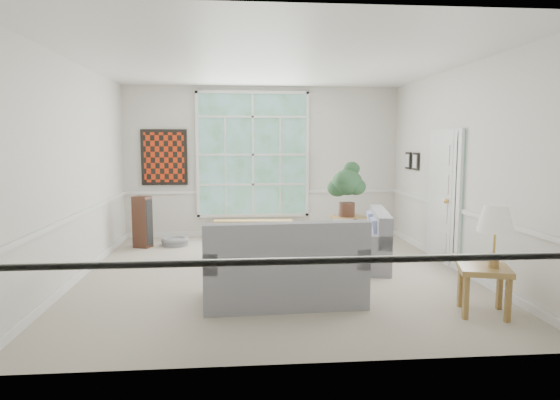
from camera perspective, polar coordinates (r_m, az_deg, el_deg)
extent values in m
cube|color=#ABA08F|center=(7.35, -0.64, -8.39)|extent=(5.50, 6.00, 0.01)
cube|color=white|center=(7.18, -0.68, 15.45)|extent=(5.50, 6.00, 0.02)
cube|color=silver|center=(10.10, -1.99, 4.37)|extent=(5.50, 0.02, 3.00)
cube|color=silver|center=(4.13, 2.57, 1.07)|extent=(5.50, 0.02, 3.00)
cube|color=silver|center=(7.42, -22.38, 3.05)|extent=(0.02, 6.00, 3.00)
cube|color=silver|center=(7.82, 19.91, 3.31)|extent=(0.02, 6.00, 3.00)
cube|color=white|center=(10.04, -3.12, 5.20)|extent=(2.30, 0.08, 2.40)
cube|color=white|center=(8.38, 17.81, 0.50)|extent=(0.08, 0.90, 2.10)
cube|color=white|center=(7.80, 19.63, 0.73)|extent=(0.08, 0.26, 1.90)
cube|color=maroon|center=(10.13, -13.10, 4.77)|extent=(0.90, 0.06, 1.10)
cube|color=black|center=(9.41, 15.20, 4.28)|extent=(0.04, 0.26, 0.32)
cube|color=black|center=(9.79, 14.39, 4.38)|extent=(0.04, 0.26, 0.32)
cube|color=gray|center=(7.86, 9.10, -4.26)|extent=(1.09, 1.69, 0.85)
cube|color=gray|center=(5.99, 0.28, -6.81)|extent=(1.91, 1.05, 1.01)
cube|color=olive|center=(7.72, -2.16, -5.93)|extent=(1.25, 0.78, 0.44)
imported|color=#96969B|center=(7.71, -2.77, -3.97)|extent=(0.43, 0.43, 0.08)
cube|color=olive|center=(9.88, -3.09, -3.38)|extent=(1.58, 0.42, 0.36)
cube|color=olive|center=(9.24, 8.08, -3.56)|extent=(0.69, 0.69, 0.55)
cube|color=olive|center=(6.03, 22.22, -9.55)|extent=(0.66, 0.66, 0.54)
cylinder|color=slate|center=(9.44, -11.91, -4.67)|extent=(0.51, 0.51, 0.15)
cube|color=#43251A|center=(9.34, -15.45, -2.43)|extent=(0.36, 0.33, 0.93)
ellipsoid|color=black|center=(8.39, 8.24, -2.91)|extent=(0.43, 0.38, 0.17)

